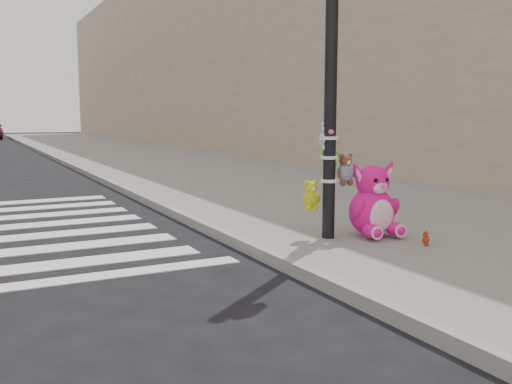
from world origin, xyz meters
TOP-DOWN VIEW (x-y plane):
  - ground at (0.00, 0.00)m, footprint 120.00×120.00m
  - sidewalk_near at (5.00, 10.00)m, footprint 7.00×80.00m
  - curb_edge at (1.55, 10.00)m, footprint 0.12×80.00m
  - bld_near at (10.50, 20.00)m, footprint 5.00×60.00m
  - signal_pole at (2.62, 1.82)m, footprint 0.70×0.50m
  - pink_bunny at (3.20, 1.64)m, footprint 0.71×0.77m
  - red_teddy at (3.40, 0.87)m, footprint 0.15×0.14m

SIDE VIEW (x-z plane):
  - ground at x=0.00m, z-range 0.00..0.00m
  - sidewalk_near at x=5.00m, z-range 0.00..0.14m
  - curb_edge at x=1.55m, z-range -0.01..0.15m
  - red_teddy at x=3.40m, z-range 0.14..0.32m
  - pink_bunny at x=3.20m, z-range 0.05..1.05m
  - signal_pole at x=2.62m, z-range -0.26..3.74m
  - bld_near at x=10.50m, z-range 0.00..10.00m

